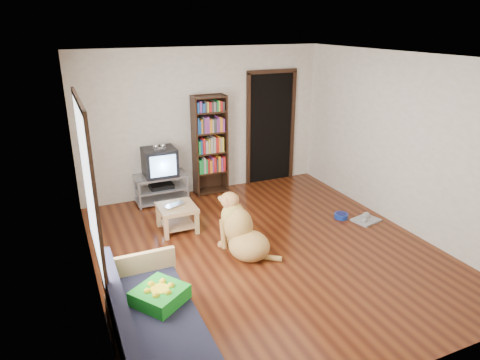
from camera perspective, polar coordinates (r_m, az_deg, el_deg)
name	(u,v)px	position (r m, az deg, el deg)	size (l,w,h in m)	color
ground	(266,250)	(6.07, 3.42, -9.24)	(5.00, 5.00, 0.00)	#5C270F
ceiling	(270,57)	(5.29, 4.03, 16.05)	(5.00, 5.00, 0.00)	white
wall_back	(204,122)	(7.76, -4.87, 7.71)	(4.50, 4.50, 0.00)	silver
wall_front	(413,250)	(3.69, 22.03, -8.64)	(4.50, 4.50, 0.00)	silver
wall_left	(85,187)	(4.97, -20.00, -0.84)	(5.00, 5.00, 0.00)	silver
wall_right	(402,142)	(6.84, 20.75, 4.71)	(5.00, 5.00, 0.00)	silver
green_cushion	(160,295)	(4.38, -10.63, -14.86)	(0.44, 0.44, 0.15)	green
laptop	(177,206)	(6.45, -8.39, -3.43)	(0.34, 0.22, 0.03)	silver
dog_bowl	(341,216)	(7.13, 13.34, -4.67)	(0.22, 0.22, 0.08)	navy
grey_rag	(366,220)	(7.15, 16.45, -5.15)	(0.40, 0.32, 0.03)	#9F9F9F
window	(89,184)	(4.43, -19.55, -0.56)	(0.03, 1.46, 1.70)	white
doorway	(271,125)	(8.31, 4.11, 7.30)	(1.03, 0.05, 2.19)	black
tv_stand	(161,187)	(7.60, -10.43, -0.98)	(0.90, 0.45, 0.50)	#99999E
crt_tv	(159,161)	(7.46, -10.70, 2.46)	(0.55, 0.52, 0.58)	black
bookshelf	(210,140)	(7.71, -4.06, 5.35)	(0.60, 0.30, 1.80)	black
sofa	(155,333)	(4.32, -11.31, -19.41)	(0.80, 1.80, 0.80)	tan
coffee_table	(177,213)	(6.53, -8.40, -4.40)	(0.55, 0.55, 0.40)	tan
dog	(242,232)	(5.84, 0.21, -6.96)	(0.72, 0.96, 0.86)	tan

